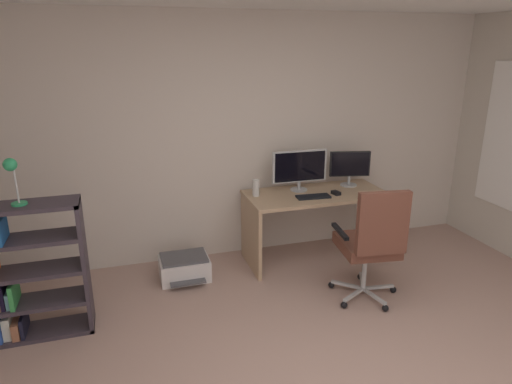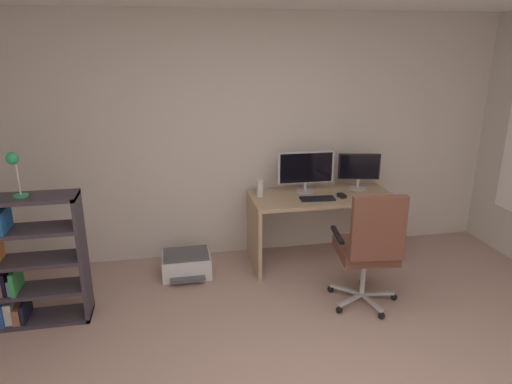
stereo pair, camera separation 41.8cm
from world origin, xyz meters
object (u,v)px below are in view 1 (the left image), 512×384
(computer_mouse, at_px, (336,193))
(desk_lamp, at_px, (12,172))
(printer, at_px, (184,267))
(desktop_speaker, at_px, (256,188))
(bookshelf, at_px, (16,276))
(monitor_secondary, at_px, (350,166))
(office_chair, at_px, (372,240))
(monitor_main, at_px, (300,167))
(keyboard, at_px, (313,197))
(desk, at_px, (315,211))

(computer_mouse, height_order, desk_lamp, desk_lamp)
(desk_lamp, xyz_separation_m, printer, (1.26, 0.56, -1.22))
(desktop_speaker, bearing_deg, desk_lamp, -161.10)
(bookshelf, xyz_separation_m, desk_lamp, (0.09, 0.00, 0.81))
(monitor_secondary, xyz_separation_m, office_chair, (-0.34, -1.09, -0.36))
(monitor_secondary, bearing_deg, desktop_speaker, -177.46)
(monitor_main, bearing_deg, desk_lamp, -163.57)
(monitor_secondary, xyz_separation_m, keyboard, (-0.54, -0.27, -0.21))
(printer, bearing_deg, desk, 1.81)
(desk, relative_size, monitor_secondary, 3.36)
(office_chair, relative_size, printer, 2.28)
(keyboard, height_order, printer, keyboard)
(keyboard, relative_size, desk_lamp, 0.97)
(monitor_secondary, xyz_separation_m, computer_mouse, (-0.28, -0.25, -0.21))
(desk, xyz_separation_m, keyboard, (-0.09, -0.13, 0.21))
(office_chair, relative_size, bookshelf, 1.00)
(keyboard, bearing_deg, desk, 60.22)
(monitor_secondary, height_order, office_chair, monitor_secondary)
(keyboard, relative_size, office_chair, 0.31)
(keyboard, height_order, computer_mouse, computer_mouse)
(printer, bearing_deg, desk_lamp, -155.88)
(desk_lamp, bearing_deg, monitor_main, 16.43)
(desk_lamp, bearing_deg, printer, 24.12)
(desktop_speaker, height_order, printer, desktop_speaker)
(monitor_secondary, xyz_separation_m, printer, (-1.85, -0.18, -0.85))
(printer, bearing_deg, monitor_main, 8.16)
(computer_mouse, distance_m, desk_lamp, 2.94)
(bookshelf, bearing_deg, keyboard, 10.08)
(desk, bearing_deg, monitor_main, 134.71)
(monitor_secondary, bearing_deg, computer_mouse, -138.31)
(monitor_main, relative_size, office_chair, 0.54)
(computer_mouse, bearing_deg, keyboard, 175.93)
(monitor_main, xyz_separation_m, desktop_speaker, (-0.49, -0.05, -0.16))
(desktop_speaker, distance_m, printer, 1.06)
(computer_mouse, bearing_deg, desk, 138.49)
(monitor_main, xyz_separation_m, keyboard, (0.05, -0.27, -0.24))
(office_chair, height_order, printer, office_chair)
(monitor_secondary, distance_m, bookshelf, 3.32)
(monitor_secondary, distance_m, desk_lamp, 3.22)
(monitor_secondary, xyz_separation_m, desktop_speaker, (-1.07, -0.05, -0.14))
(computer_mouse, bearing_deg, monitor_secondary, 31.93)
(desk, distance_m, computer_mouse, 0.30)
(office_chair, distance_m, printer, 1.83)
(desk, height_order, bookshelf, bookshelf)
(office_chair, xyz_separation_m, printer, (-1.51, 0.91, -0.48))
(desk, relative_size, bookshelf, 1.33)
(keyboard, bearing_deg, bookshelf, -165.94)
(monitor_main, height_order, computer_mouse, monitor_main)
(monitor_secondary, relative_size, desk_lamp, 1.23)
(printer, bearing_deg, desktop_speaker, 9.78)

